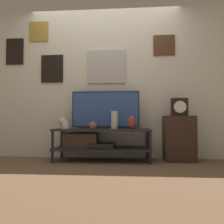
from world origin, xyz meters
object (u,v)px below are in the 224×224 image
vase_urn_stoneware (132,122)px  decorative_bust (63,122)px  vase_round_glass (93,125)px  candle_jar (65,125)px  vase_tall_ceramic (114,120)px  television (106,109)px  mantel_clock (179,107)px

vase_urn_stoneware → decorative_bust: (-1.09, 0.23, -0.00)m
vase_round_glass → candle_jar: bearing=166.3°
vase_tall_ceramic → television: bearing=131.1°
television → vase_tall_ceramic: (0.15, -0.18, -0.17)m
decorative_bust → mantel_clock: bearing=-1.2°
vase_urn_stoneware → television: bearing=148.1°
vase_urn_stoneware → vase_tall_ceramic: (-0.26, 0.08, 0.04)m
television → mantel_clock: 1.14m
television → candle_jar: bearing=-161.3°
vase_round_glass → vase_tall_ceramic: size_ratio=0.41×
candle_jar → mantel_clock: 1.75m
vase_urn_stoneware → vase_tall_ceramic: bearing=162.6°
vase_tall_ceramic → mantel_clock: 1.01m
vase_urn_stoneware → decorative_bust: bearing=168.2°
candle_jar → mantel_clock: size_ratio=0.46×
vase_round_glass → vase_tall_ceramic: 0.34m
television → vase_round_glass: television is taller
vase_tall_ceramic → mantel_clock: mantel_clock is taller
vase_urn_stoneware → vase_tall_ceramic: size_ratio=0.73×
vase_tall_ceramic → decorative_bust: (-0.83, 0.15, -0.04)m
candle_jar → decorative_bust: size_ratio=0.73×
vase_tall_ceramic → candle_jar: size_ratio=2.20×
television → candle_jar: 0.67m
vase_tall_ceramic → mantel_clock: size_ratio=1.00×
candle_jar → vase_round_glass: bearing=-13.7°
television → mantel_clock: (1.13, -0.07, 0.03)m
decorative_bust → mantel_clock: mantel_clock is taller
decorative_bust → vase_tall_ceramic: bearing=-10.0°
television → vase_tall_ceramic: bearing=-48.9°
candle_jar → television: bearing=18.7°
television → candle_jar: size_ratio=8.74×
candle_jar → decorative_bust: (-0.09, 0.17, 0.03)m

